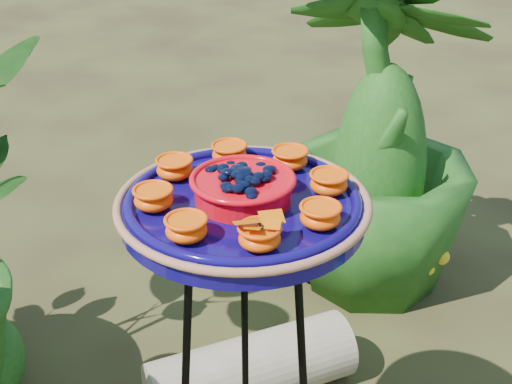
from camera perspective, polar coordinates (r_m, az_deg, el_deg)
tripod_stand at (r=1.36m, az=-0.92°, el=-13.65°), size 0.36×0.36×0.79m
feeder_dish at (r=1.16m, az=-1.05°, el=-0.78°), size 0.51×0.51×0.09m
driftwood_log at (r=1.93m, az=-0.38°, el=-14.01°), size 0.56×0.22×0.18m
shrub_back_right at (r=2.19m, az=10.05°, el=4.69°), size 0.83×0.83×1.06m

